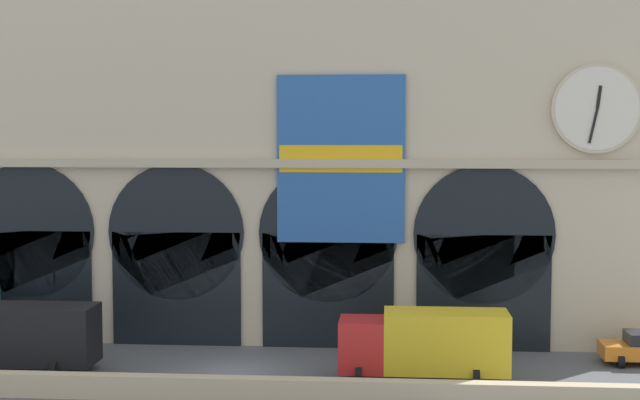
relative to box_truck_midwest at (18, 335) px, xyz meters
The scene contains 5 objects.
ground_plane 10.20m from the box_truck_midwest, ahead, with size 200.00×200.00×0.00m, color #54565B.
quay_parapet_wall 10.77m from the box_truck_midwest, 20.58° to the right, with size 90.00×0.70×0.99m, color #BCAD8C.
station_building 15.42m from the box_truck_midwest, 38.33° to the left, with size 40.95×4.55×21.17m.
box_truck_midwest is the anchor object (origin of this frame).
box_truck_mideast 18.75m from the box_truck_midwest, ahead, with size 7.50×2.91×3.12m.
Camera 1 is at (7.23, -41.14, 11.06)m, focal length 51.22 mm.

